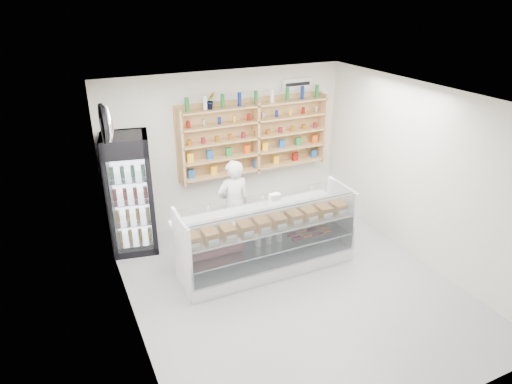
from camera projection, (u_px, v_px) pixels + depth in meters
room at (296, 202)px, 6.19m from camera, size 5.00×5.00×5.00m
display_counter at (267, 249)px, 7.11m from camera, size 2.74×0.82×1.19m
shop_worker at (233, 205)px, 7.54m from camera, size 0.58×0.39×1.56m
drinks_cooler at (130, 194)px, 7.39m from camera, size 0.84×0.83×2.00m
wall_shelving at (256, 137)px, 8.23m from camera, size 2.84×0.28×1.33m
potted_plant at (210, 100)px, 7.60m from camera, size 0.18×0.16×0.29m
security_mirror at (107, 124)px, 5.91m from camera, size 0.15×0.50×0.50m
wall_sign at (297, 84)px, 8.34m from camera, size 0.62×0.03×0.20m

